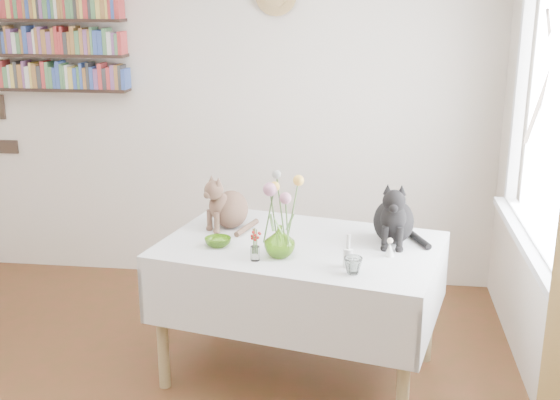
# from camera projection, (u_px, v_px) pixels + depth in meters

# --- Properties ---
(room) EXTENTS (4.08, 4.58, 2.58)m
(room) POSITION_uv_depth(u_px,v_px,m) (95.00, 203.00, 2.87)
(room) COLOR brown
(room) RESTS_ON ground
(window) EXTENTS (0.12, 1.52, 1.32)m
(window) POSITION_uv_depth(u_px,v_px,m) (551.00, 140.00, 3.34)
(window) COLOR white
(window) RESTS_ON room
(dining_table) EXTENTS (1.63, 1.23, 0.78)m
(dining_table) POSITION_uv_depth(u_px,v_px,m) (301.00, 277.00, 3.81)
(dining_table) COLOR white
(dining_table) RESTS_ON room
(tabby_cat) EXTENTS (0.34, 0.35, 0.32)m
(tabby_cat) POSITION_uv_depth(u_px,v_px,m) (231.00, 200.00, 3.98)
(tabby_cat) COLOR brown
(tabby_cat) RESTS_ON dining_table
(black_cat) EXTENTS (0.26, 0.32, 0.36)m
(black_cat) POSITION_uv_depth(u_px,v_px,m) (394.00, 210.00, 3.74)
(black_cat) COLOR black
(black_cat) RESTS_ON dining_table
(flower_vase) EXTENTS (0.17, 0.17, 0.17)m
(flower_vase) POSITION_uv_depth(u_px,v_px,m) (280.00, 241.00, 3.55)
(flower_vase) COLOR #8CC837
(flower_vase) RESTS_ON dining_table
(green_bowl) EXTENTS (0.18, 0.18, 0.04)m
(green_bowl) POSITION_uv_depth(u_px,v_px,m) (218.00, 242.00, 3.72)
(green_bowl) COLOR #8CC837
(green_bowl) RESTS_ON dining_table
(drinking_glass) EXTENTS (0.13, 0.13, 0.08)m
(drinking_glass) POSITION_uv_depth(u_px,v_px,m) (353.00, 266.00, 3.35)
(drinking_glass) COLOR white
(drinking_glass) RESTS_ON dining_table
(candlestick) EXTENTS (0.05, 0.05, 0.17)m
(candlestick) POSITION_uv_depth(u_px,v_px,m) (348.00, 256.00, 3.42)
(candlestick) COLOR white
(candlestick) RESTS_ON dining_table
(berry_jar) EXTENTS (0.05, 0.05, 0.19)m
(berry_jar) POSITION_uv_depth(u_px,v_px,m) (255.00, 245.00, 3.50)
(berry_jar) COLOR white
(berry_jar) RESTS_ON dining_table
(porcelain_figurine) EXTENTS (0.05, 0.05, 0.10)m
(porcelain_figurine) POSITION_uv_depth(u_px,v_px,m) (390.00, 248.00, 3.57)
(porcelain_figurine) COLOR white
(porcelain_figurine) RESTS_ON dining_table
(flower_bouquet) EXTENTS (0.17, 0.12, 0.39)m
(flower_bouquet) POSITION_uv_depth(u_px,v_px,m) (280.00, 191.00, 3.49)
(flower_bouquet) COLOR #4C7233
(flower_bouquet) RESTS_ON flower_vase
(bookshelf_unit) EXTENTS (1.00, 0.16, 0.91)m
(bookshelf_unit) POSITION_uv_depth(u_px,v_px,m) (55.00, 26.00, 4.88)
(bookshelf_unit) COLOR black
(bookshelf_unit) RESTS_ON room
(wall_art_plaques) EXTENTS (0.21, 0.02, 0.44)m
(wall_art_plaques) POSITION_uv_depth(u_px,v_px,m) (0.00, 124.00, 5.22)
(wall_art_plaques) COLOR #38281E
(wall_art_plaques) RESTS_ON room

